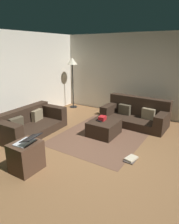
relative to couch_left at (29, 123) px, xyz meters
The scene contains 12 objects.
ground_plane 2.26m from the couch_left, 93.95° to the right, with size 6.40×6.40×0.00m, color brown.
corner_partition 3.88m from the couch_left, 36.89° to the right, with size 0.12×6.40×2.60m, color silver.
couch_left is the anchor object (origin of this frame).
couch_right 3.00m from the couch_left, 45.50° to the right, with size 0.93×1.84×0.78m.
ottoman 1.96m from the couch_left, 61.65° to the right, with size 0.77×0.67×0.37m, color #332319.
gift_box 1.92m from the couch_left, 59.68° to the right, with size 0.20×0.16×0.11m, color red.
tv_remote 1.83m from the couch_left, 62.56° to the right, with size 0.05×0.16×0.02m, color black.
side_table 1.75m from the couch_left, 132.93° to the right, with size 0.52×0.44×0.55m, color #4C3323.
laptop 1.82m from the couch_left, 131.45° to the right, with size 0.41×0.44×0.18m.
book_stack 2.79m from the couch_left, 87.16° to the right, with size 0.31×0.23×0.06m.
corner_lamp 2.86m from the couch_left, 10.09° to the left, with size 0.36×0.36×1.82m.
area_rug 1.98m from the couch_left, 61.65° to the right, with size 2.60×2.00×0.01m, color brown.
Camera 1 is at (-3.09, -1.71, 2.16)m, focal length 31.79 mm.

